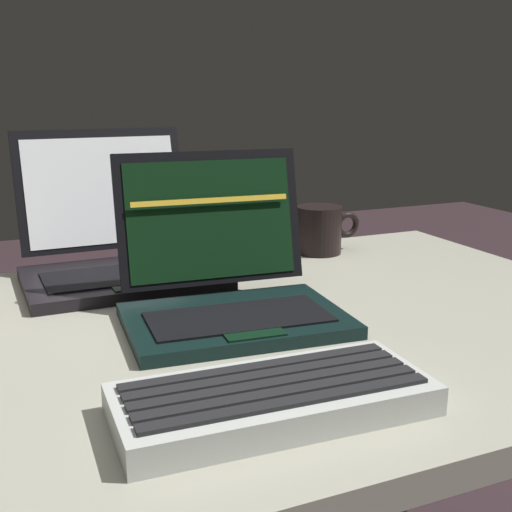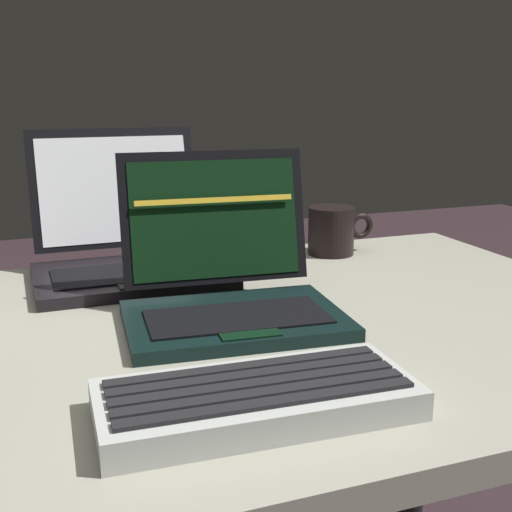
% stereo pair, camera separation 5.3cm
% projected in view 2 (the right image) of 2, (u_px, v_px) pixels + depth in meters
% --- Properties ---
extents(desk, '(1.41, 0.80, 0.72)m').
position_uv_depth(desk, '(171.00, 393.00, 0.91)').
color(desk, '#9E9C8B').
rests_on(desk, ground).
extents(laptop_front, '(0.31, 0.27, 0.23)m').
position_uv_depth(laptop_front, '(228.00, 287.00, 0.93)').
color(laptop_front, black).
rests_on(laptop_front, desk).
extents(laptop_rear, '(0.32, 0.29, 0.25)m').
position_uv_depth(laptop_rear, '(127.00, 248.00, 1.14)').
color(laptop_rear, black).
rests_on(laptop_rear, desk).
extents(external_keyboard, '(0.32, 0.15, 0.04)m').
position_uv_depth(external_keyboard, '(257.00, 399.00, 0.66)').
color(external_keyboard, '#BABDB8').
rests_on(external_keyboard, desk).
extents(coffee_mug, '(0.14, 0.09, 0.09)m').
position_uv_depth(coffee_mug, '(333.00, 230.00, 1.29)').
color(coffee_mug, black).
rests_on(coffee_mug, desk).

